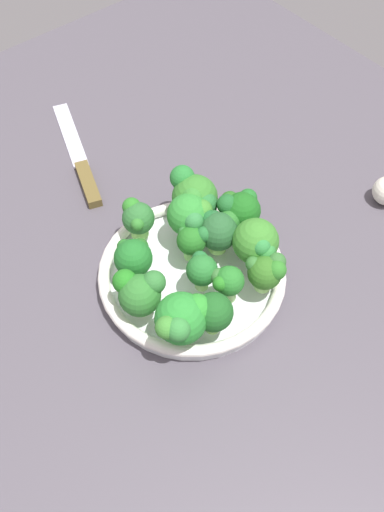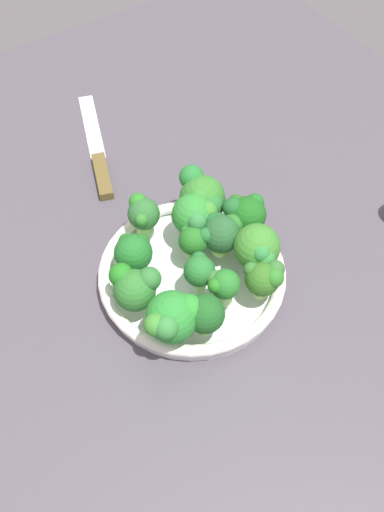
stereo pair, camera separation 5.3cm
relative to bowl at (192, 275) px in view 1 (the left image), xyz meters
The scene contains 17 objects.
ground_plane 5.49cm from the bowl, 31.97° to the right, with size 130.00×130.00×2.50cm, color #4E4851.
bowl is the anchor object (origin of this frame).
broccoli_floret_0 10.76cm from the bowl, ahead, with size 6.50×6.74×6.63cm.
broccoli_floret_1 5.96cm from the bowl, 76.09° to the left, with size 4.30×4.58×5.92cm.
broccoli_floret_2 11.25cm from the bowl, 78.48° to the right, with size 4.70×5.32×6.00cm.
broccoli_floret_3 11.57cm from the bowl, 124.23° to the left, with size 5.45×5.15×5.84cm.
broccoli_floret_4 11.52cm from the bowl, 131.42° to the right, with size 6.77×8.84×7.57cm.
broccoli_floret_5 8.38cm from the bowl, 94.94° to the left, with size 4.57×4.48×5.93cm.
broccoli_floret_6 11.67cm from the bowl, behind, with size 6.14×6.37×6.95cm.
broccoli_floret_7 12.35cm from the bowl, 44.45° to the left, with size 8.27×6.77×7.56cm.
broccoli_floret_8 5.62cm from the bowl, 129.93° to the right, with size 4.68×4.74×5.81cm.
broccoli_floret_9 8.83cm from the bowl, 127.41° to the right, with size 6.79×6.57×7.45cm.
broccoli_floret_10 9.41cm from the bowl, 35.01° to the right, with size 5.54×5.76×6.25cm.
broccoli_floret_11 10.63cm from the bowl, 149.22° to the left, with size 6.49×6.99×7.52cm.
broccoli_floret_12 11.52cm from the bowl, 62.74° to the left, with size 5.70×5.15×6.65cm.
broccoli_floret_13 7.73cm from the bowl, behind, with size 6.57×5.94×6.61cm.
knife 29.63cm from the bowl, 90.52° to the right, with size 11.01×25.91×1.50cm.
Camera 1 is at (26.76, 40.08, 71.55)cm, focal length 41.78 mm.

